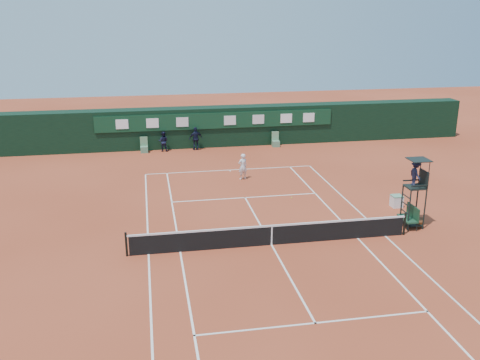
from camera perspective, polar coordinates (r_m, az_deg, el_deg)
name	(u,v)px	position (r m, az deg, el deg)	size (l,w,h in m)	color
ground	(271,245)	(24.34, 3.37, -6.92)	(90.00, 90.00, 0.00)	#AD4528
court_lines	(271,245)	(24.34, 3.37, -6.91)	(11.05, 23.85, 0.01)	silver
tennis_net	(272,235)	(24.14, 3.40, -5.83)	(12.90, 0.10, 1.10)	black
back_wall	(215,126)	(41.47, -2.64, 5.76)	(40.00, 1.65, 3.00)	black
linesman_chair_left	(144,148)	(40.18, -10.18, 3.35)	(0.55, 0.50, 1.15)	#537F5D
linesman_chair_right	(276,142)	(41.36, 3.82, 4.01)	(0.55, 0.50, 1.15)	#568362
umpire_chair	(416,179)	(26.75, 18.23, 0.13)	(0.96, 0.95, 3.42)	black
player_bench	(410,216)	(27.25, 17.67, -3.64)	(0.56, 1.20, 1.10)	#183C26
tennis_bag	(419,222)	(27.81, 18.60, -4.31)	(0.33, 0.75, 0.28)	black
cooler	(397,201)	(29.89, 16.36, -2.16)	(0.57, 0.57, 0.65)	silver
tennis_ball	(292,198)	(30.18, 5.52, -1.89)	(0.07, 0.07, 0.07)	gold
player	(243,167)	(33.16, 0.28, 1.45)	(0.60, 0.39, 1.64)	white
ball_kid_left	(163,141)	(40.19, -8.18, 4.09)	(0.73, 0.57, 1.50)	black
ball_kid_right	(196,139)	(40.26, -4.73, 4.42)	(1.02, 0.43, 1.74)	black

